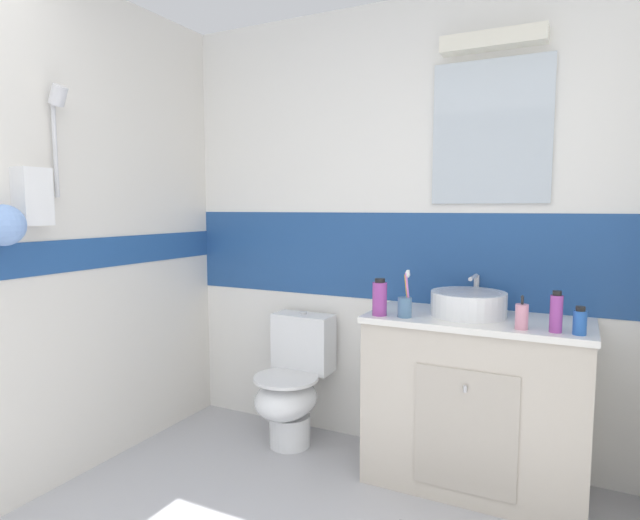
# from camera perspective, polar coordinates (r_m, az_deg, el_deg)

# --- Properties ---
(wall_back_tiled) EXTENTS (3.20, 0.20, 2.50)m
(wall_back_tiled) POSITION_cam_1_polar(r_m,az_deg,el_deg) (3.00, 8.14, 3.47)
(wall_back_tiled) COLOR white
(wall_back_tiled) RESTS_ON ground_plane
(wall_left_shower_alcove) EXTENTS (0.29, 3.48, 2.50)m
(wall_left_shower_alcove) POSITION_cam_1_polar(r_m,az_deg,el_deg) (2.81, -28.72, 2.46)
(wall_left_shower_alcove) COLOR silver
(wall_left_shower_alcove) RESTS_ON ground_plane
(vanity_cabinet) EXTENTS (1.04, 0.51, 0.85)m
(vanity_cabinet) POSITION_cam_1_polar(r_m,az_deg,el_deg) (2.76, 16.62, -14.67)
(vanity_cabinet) COLOR beige
(vanity_cabinet) RESTS_ON ground_plane
(sink_basin) EXTENTS (0.36, 0.41, 0.19)m
(sink_basin) POSITION_cam_1_polar(r_m,az_deg,el_deg) (2.66, 15.98, -4.54)
(sink_basin) COLOR white
(sink_basin) RESTS_ON vanity_cabinet
(toilet) EXTENTS (0.37, 0.50, 0.76)m
(toilet) POSITION_cam_1_polar(r_m,az_deg,el_deg) (3.11, -3.04, -13.46)
(toilet) COLOR white
(toilet) RESTS_ON ground_plane
(toothbrush_cup) EXTENTS (0.07, 0.07, 0.23)m
(toothbrush_cup) POSITION_cam_1_polar(r_m,az_deg,el_deg) (2.55, 9.31, -4.94)
(toothbrush_cup) COLOR #4C7299
(toothbrush_cup) RESTS_ON vanity_cabinet
(soap_dispenser) EXTENTS (0.06, 0.06, 0.15)m
(soap_dispenser) POSITION_cam_1_polar(r_m,az_deg,el_deg) (2.44, 21.26, -5.78)
(soap_dispenser) COLOR pink
(soap_dispenser) RESTS_ON vanity_cabinet
(deodorant_spray_can) EXTENTS (0.05, 0.05, 0.18)m
(deodorant_spray_can) POSITION_cam_1_polar(r_m,az_deg,el_deg) (2.43, 24.50, -5.28)
(deodorant_spray_can) COLOR #993F99
(deodorant_spray_can) RESTS_ON vanity_cabinet
(mouthwash_bottle) EXTENTS (0.07, 0.07, 0.18)m
(mouthwash_bottle) POSITION_cam_1_polar(r_m,az_deg,el_deg) (2.57, 6.57, -4.15)
(mouthwash_bottle) COLOR #993F99
(mouthwash_bottle) RESTS_ON vanity_cabinet
(lotion_bottle_short) EXTENTS (0.05, 0.05, 0.12)m
(lotion_bottle_short) POSITION_cam_1_polar(r_m,az_deg,el_deg) (2.43, 26.63, -6.07)
(lotion_bottle_short) COLOR #2659B2
(lotion_bottle_short) RESTS_ON vanity_cabinet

